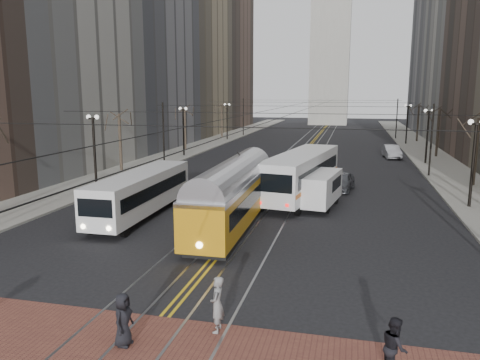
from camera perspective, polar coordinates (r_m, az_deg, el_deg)
The scene contains 20 objects.
ground at distance 17.69m, azimuth -7.90°, elevation -14.80°, with size 260.00×260.00×0.00m, color black.
sidewalk_left at distance 63.84m, azimuth -5.75°, elevation 3.82°, with size 5.00×140.00×0.15m, color gray.
sidewalk_right at distance 60.96m, azimuth 21.97°, elevation 2.78°, with size 5.00×140.00×0.15m, color gray.
streetcar_rails at distance 60.60m, azimuth 7.79°, elevation 3.34°, with size 4.80×130.00×0.02m, color gray.
centre_lines at distance 60.60m, azimuth 7.79°, elevation 3.35°, with size 0.42×130.00×0.01m, color gold.
building_left_mid at distance 69.14m, azimuth -14.41°, elevation 18.13°, with size 16.00×20.00×34.00m, color slate.
building_left_far at distance 106.36m, azimuth -3.94°, elevation 17.30°, with size 16.00×20.00×40.00m, color brown.
building_right_far at distance 103.45m, azimuth 25.44°, elevation 16.52°, with size 16.00×20.00×40.00m, color slate.
lamp_posts at distance 44.24m, azimuth 5.71°, elevation 4.38°, with size 27.60×57.20×5.60m.
street_trees at distance 50.66m, azimuth 6.73°, elevation 5.14°, with size 31.68×53.28×5.60m.
trolley_wires at distance 50.16m, azimuth 6.70°, elevation 6.20°, with size 25.96×120.00×6.60m.
transit_bus at distance 29.55m, azimuth -11.94°, elevation -1.75°, with size 2.26×10.85×2.71m, color white.
streetcar at distance 26.75m, azimuth -0.85°, elevation -2.49°, with size 2.36×12.70×2.99m, color orange.
rear_bus at distance 34.24m, azimuth 7.48°, elevation 0.54°, with size 2.72×12.51×3.26m, color silver.
cargo_van at distance 31.59m, azimuth 9.66°, elevation -1.23°, with size 2.02×5.25×2.32m, color white.
sedan_grey at distance 37.46m, azimuth 12.27°, elevation -0.17°, with size 1.69×4.19×1.43m, color #42444A.
sedan_silver at distance 57.56m, azimuth 17.98°, elevation 3.31°, with size 1.62×4.65×1.53m, color #96979C.
pedestrian_a at distance 15.09m, azimuth -14.06°, elevation -16.17°, with size 0.81×0.53×1.65m, color black.
pedestrian_b at distance 15.40m, azimuth -2.81°, elevation -14.90°, with size 0.67×0.44×1.84m, color gray.
pedestrian_c at distance 13.92m, azimuth 18.32°, elevation -18.76°, with size 0.82×0.64×1.69m, color black.
Camera 1 is at (5.99, -14.83, 7.56)m, focal length 35.00 mm.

